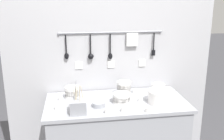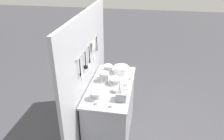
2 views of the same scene
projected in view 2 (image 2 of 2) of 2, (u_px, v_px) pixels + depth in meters
name	position (u px, v px, depth m)	size (l,w,h in m)	color
ground_plane	(111.00, 133.00, 3.57)	(20.00, 20.00, 0.00)	#424247
counter	(111.00, 110.00, 3.36)	(1.27, 0.62, 0.92)	#9EA0A8
back_wall	(88.00, 79.00, 3.18)	(2.07, 0.09, 1.96)	#B2B2B7
bowl_stack_back_corner	(104.00, 77.00, 3.23)	(0.13, 0.13, 0.14)	white
bowl_stack_wide_centre	(114.00, 81.00, 3.16)	(0.16, 0.16, 0.09)	white
bowl_stack_tall_left	(95.00, 95.00, 2.81)	(0.14, 0.14, 0.11)	white
bowl_stack_nested_right	(108.00, 68.00, 3.53)	(0.13, 0.13, 0.10)	white
plate_stack	(121.00, 70.00, 3.46)	(0.23, 0.23, 0.12)	white
steel_mixing_bowl	(116.00, 90.00, 2.98)	(0.11, 0.11, 0.04)	#93969E
cutlery_caddy	(121.00, 96.00, 2.79)	(0.13, 0.13, 0.27)	#93969E
cup_front_right	(111.00, 106.00, 2.67)	(0.04, 0.04, 0.04)	white
cup_beside_plates	(97.00, 103.00, 2.72)	(0.04, 0.04, 0.04)	white
cup_centre	(127.00, 89.00, 3.01)	(0.04, 0.04, 0.04)	white
cup_edge_near	(98.00, 77.00, 3.32)	(0.04, 0.04, 0.04)	white
cup_by_caddy	(131.00, 78.00, 3.29)	(0.04, 0.04, 0.04)	white
cup_mid_row	(116.00, 77.00, 3.33)	(0.04, 0.04, 0.04)	white
cup_front_left	(102.00, 75.00, 3.36)	(0.04, 0.04, 0.04)	white
cup_edge_far	(127.00, 84.00, 3.13)	(0.04, 0.04, 0.04)	white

